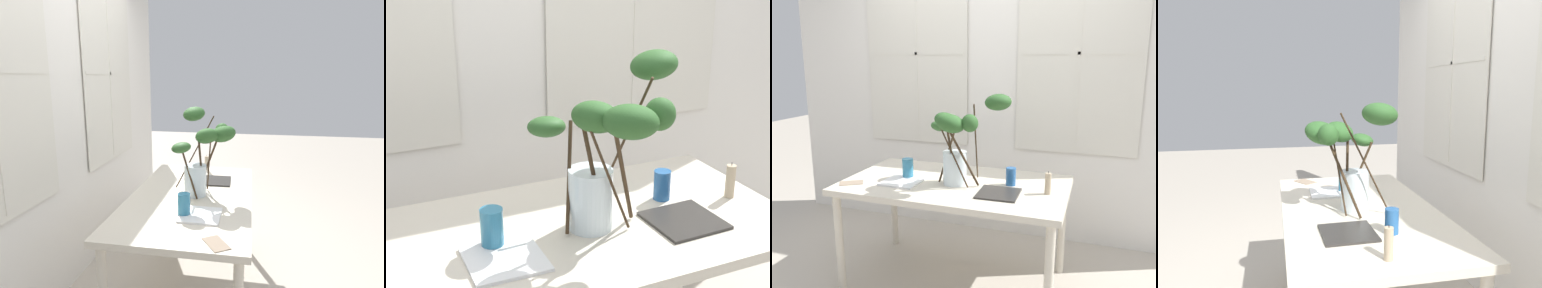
{
  "view_description": "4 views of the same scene",
  "coord_description": "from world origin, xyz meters",
  "views": [
    {
      "loc": [
        -2.21,
        -0.41,
        1.62
      ],
      "look_at": [
        -0.0,
        -0.01,
        1.15
      ],
      "focal_mm": 30.1,
      "sensor_mm": 36.0,
      "label": 1
    },
    {
      "loc": [
        -0.83,
        -1.74,
        1.77
      ],
      "look_at": [
        -0.04,
        -0.02,
        1.09
      ],
      "focal_mm": 54.41,
      "sensor_mm": 36.0,
      "label": 2
    },
    {
      "loc": [
        0.92,
        -2.44,
        1.62
      ],
      "look_at": [
        0.07,
        -0.0,
        1.04
      ],
      "focal_mm": 36.55,
      "sensor_mm": 36.0,
      "label": 3
    },
    {
      "loc": [
        1.97,
        -0.47,
        1.46
      ],
      "look_at": [
        -0.02,
        -0.05,
        1.14
      ],
      "focal_mm": 34.1,
      "sensor_mm": 36.0,
      "label": 4
    }
  ],
  "objects": [
    {
      "name": "dining_table",
      "position": [
        0.0,
        0.0,
        0.69
      ],
      "size": [
        1.55,
        0.88,
        0.76
      ],
      "color": "beige",
      "rests_on": "ground"
    },
    {
      "name": "drinking_glass_blue_left",
      "position": [
        -0.36,
        -0.02,
        0.83
      ],
      "size": [
        0.08,
        0.08,
        0.14
      ],
      "primitive_type": "cylinder",
      "color": "teal",
      "rests_on": "dining_table"
    },
    {
      "name": "vase_with_branches",
      "position": [
        0.06,
        -0.07,
        1.09
      ],
      "size": [
        0.62,
        0.49,
        0.64
      ],
      "color": "silver",
      "rests_on": "dining_table"
    },
    {
      "name": "plate_square_right",
      "position": [
        0.35,
        -0.14,
        0.77
      ],
      "size": [
        0.26,
        0.26,
        0.01
      ],
      "primitive_type": "cube",
      "rotation": [
        0.0,
        0.0,
        0.03
      ],
      "color": "#2D2B28",
      "rests_on": "dining_table"
    },
    {
      "name": "plate_square_left",
      "position": [
        -0.35,
        -0.12,
        0.77
      ],
      "size": [
        0.26,
        0.26,
        0.01
      ],
      "primitive_type": "cube",
      "rotation": [
        0.0,
        0.0,
        -0.02
      ],
      "color": "white",
      "rests_on": "dining_table"
    },
    {
      "name": "pillar_candle",
      "position": [
        0.64,
        -0.03,
        0.83
      ],
      "size": [
        0.04,
        0.04,
        0.15
      ],
      "color": "tan",
      "rests_on": "dining_table"
    },
    {
      "name": "back_wall_with_windows",
      "position": [
        -0.0,
        0.99,
        1.36
      ],
      "size": [
        4.09,
        0.14,
        2.69
      ],
      "color": "silver",
      "rests_on": "ground"
    },
    {
      "name": "drinking_glass_blue_right",
      "position": [
        0.38,
        0.07,
        0.82
      ],
      "size": [
        0.07,
        0.07,
        0.12
      ],
      "primitive_type": "cylinder",
      "color": "#235693",
      "rests_on": "dining_table"
    }
  ]
}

